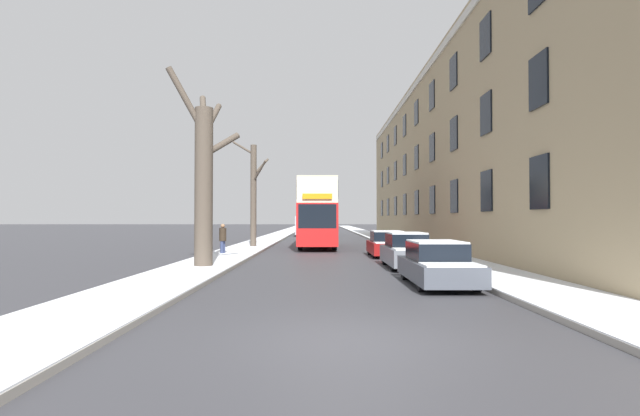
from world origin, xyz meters
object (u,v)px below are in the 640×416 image
object	(u,v)px
oncoming_van	(305,225)
bare_tree_left_1	(254,194)
bare_tree_left_0	(204,176)
pedestrian_left_sidewalk	(223,238)
parked_car_2	(387,244)
double_decker_bus	(318,210)
parked_car_0	(437,265)
parked_car_1	(407,251)

from	to	relation	value
oncoming_van	bare_tree_left_1	bearing A→B (deg)	-96.84
bare_tree_left_0	oncoming_van	size ratio (longest dim) A/B	1.40
oncoming_van	pedestrian_left_sidewalk	world-z (taller)	oncoming_van
bare_tree_left_0	parked_car_2	bearing A→B (deg)	39.12
oncoming_van	parked_car_2	bearing A→B (deg)	-80.13
double_decker_bus	parked_car_2	size ratio (longest dim) A/B	2.72
bare_tree_left_1	parked_car_0	size ratio (longest dim) A/B	1.64
double_decker_bus	parked_car_1	bearing A→B (deg)	-75.54
parked_car_2	double_decker_bus	bearing A→B (deg)	113.76
bare_tree_left_1	double_decker_bus	size ratio (longest dim) A/B	0.65
bare_tree_left_1	parked_car_0	xyz separation A→B (m)	(8.07, -18.41, -3.08)
bare_tree_left_0	double_decker_bus	size ratio (longest dim) A/B	0.71
oncoming_van	pedestrian_left_sidewalk	bearing A→B (deg)	-96.72
parked_car_1	pedestrian_left_sidewalk	size ratio (longest dim) A/B	2.53
double_decker_bus	pedestrian_left_sidewalk	bearing A→B (deg)	-121.70
bare_tree_left_0	pedestrian_left_sidewalk	size ratio (longest dim) A/B	4.60
parked_car_1	parked_car_2	bearing A→B (deg)	90.00
bare_tree_left_1	parked_car_2	size ratio (longest dim) A/B	1.76
bare_tree_left_0	pedestrian_left_sidewalk	world-z (taller)	bare_tree_left_0
double_decker_bus	parked_car_2	world-z (taller)	double_decker_bus
bare_tree_left_1	oncoming_van	size ratio (longest dim) A/B	1.28
parked_car_0	parked_car_2	bearing A→B (deg)	90.00
bare_tree_left_1	double_decker_bus	xyz separation A→B (m)	(4.33, 1.46, -1.11)
bare_tree_left_0	parked_car_0	bearing A→B (deg)	-29.70
parked_car_0	parked_car_1	world-z (taller)	parked_car_1
bare_tree_left_1	double_decker_bus	distance (m)	4.70
bare_tree_left_1	double_decker_bus	world-z (taller)	bare_tree_left_1
parked_car_2	oncoming_van	bearing A→B (deg)	99.87
double_decker_bus	parked_car_1	size ratio (longest dim) A/B	2.58
oncoming_van	parked_car_0	bearing A→B (deg)	-82.79
parked_car_0	oncoming_van	bearing A→B (deg)	97.21
parked_car_2	bare_tree_left_0	bearing A→B (deg)	-140.88
bare_tree_left_1	parked_car_2	xyz separation A→B (m)	(8.07, -7.03, -3.06)
bare_tree_left_1	parked_car_1	world-z (taller)	bare_tree_left_1
parked_car_2	pedestrian_left_sidewalk	distance (m)	8.83
parked_car_2	oncoming_van	size ratio (longest dim) A/B	0.73
parked_car_2	pedestrian_left_sidewalk	bearing A→B (deg)	178.31
oncoming_van	double_decker_bus	bearing A→B (deg)	-85.97
bare_tree_left_0	pedestrian_left_sidewalk	distance (m)	7.50
pedestrian_left_sidewalk	double_decker_bus	bearing A→B (deg)	-9.37
bare_tree_left_1	parked_car_1	bearing A→B (deg)	-58.24
bare_tree_left_1	parked_car_2	world-z (taller)	bare_tree_left_1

